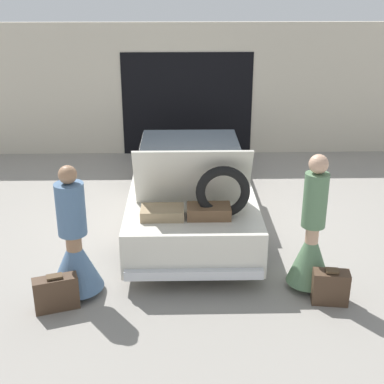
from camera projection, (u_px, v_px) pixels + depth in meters
name	position (u px, v px, depth m)	size (l,w,h in m)	color
ground_plane	(190.00, 216.00, 8.80)	(40.00, 40.00, 0.00)	gray
garage_wall_back	(187.00, 90.00, 11.49)	(12.00, 0.14, 2.80)	beige
car	(190.00, 184.00, 8.59)	(1.83, 4.72, 1.65)	silver
person_left	(74.00, 250.00, 6.44)	(0.65, 0.65, 1.67)	#997051
person_right	(311.00, 242.00, 6.54)	(0.55, 0.55, 1.76)	tan
suitcase_beside_left_person	(56.00, 293.00, 6.25)	(0.55, 0.34, 0.45)	#473323
suitcase_beside_right_person	(330.00, 287.00, 6.38)	(0.45, 0.27, 0.45)	#473323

